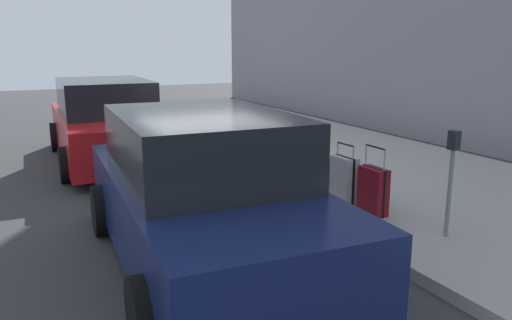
{
  "coord_description": "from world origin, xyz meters",
  "views": [
    {
      "loc": [
        -9.17,
        3.54,
        2.37
      ],
      "look_at": [
        -2.22,
        0.11,
        0.59
      ],
      "focal_mm": 35.54,
      "sensor_mm": 36.0,
      "label": 1
    }
  ],
  "objects": [
    {
      "name": "ground_plane",
      "position": [
        0.0,
        0.0,
        0.0
      ],
      "size": [
        40.0,
        40.0,
        0.0
      ],
      "primitive_type": "plane",
      "color": "#333335"
    },
    {
      "name": "sidewalk_curb",
      "position": [
        0.0,
        -2.5,
        0.07
      ],
      "size": [
        18.0,
        5.0,
        0.14
      ],
      "primitive_type": "cube",
      "color": "#9E9B93",
      "rests_on": "ground_plane"
    },
    {
      "name": "suitcase_maroon_0",
      "position": [
        -4.04,
        -0.74,
        0.46
      ],
      "size": [
        0.45,
        0.2,
        0.93
      ],
      "color": "maroon",
      "rests_on": "sidewalk_curb"
    },
    {
      "name": "suitcase_silver_1",
      "position": [
        -3.48,
        -0.67,
        0.48
      ],
      "size": [
        0.42,
        0.23,
        0.87
      ],
      "color": "#9EA0A8",
      "rests_on": "sidewalk_curb"
    },
    {
      "name": "suitcase_olive_2",
      "position": [
        -2.9,
        -0.69,
        0.4
      ],
      "size": [
        0.49,
        0.28,
        0.58
      ],
      "color": "#59601E",
      "rests_on": "sidewalk_curb"
    },
    {
      "name": "suitcase_black_3",
      "position": [
        -2.3,
        -0.68,
        0.42
      ],
      "size": [
        0.46,
        0.29,
        0.77
      ],
      "color": "black",
      "rests_on": "sidewalk_curb"
    },
    {
      "name": "suitcase_red_4",
      "position": [
        -1.73,
        -0.81,
        0.49
      ],
      "size": [
        0.44,
        0.24,
        0.76
      ],
      "color": "red",
      "rests_on": "sidewalk_curb"
    },
    {
      "name": "suitcase_navy_5",
      "position": [
        -1.2,
        -0.66,
        0.41
      ],
      "size": [
        0.35,
        0.2,
        0.59
      ],
      "color": "navy",
      "rests_on": "sidewalk_curb"
    },
    {
      "name": "suitcase_teal_6",
      "position": [
        -0.68,
        -0.7,
        0.45
      ],
      "size": [
        0.44,
        0.23,
        0.91
      ],
      "color": "#0F606B",
      "rests_on": "sidewalk_curb"
    },
    {
      "name": "suitcase_maroon_7",
      "position": [
        -0.11,
        -0.78,
        0.48
      ],
      "size": [
        0.45,
        0.25,
        0.92
      ],
      "color": "maroon",
      "rests_on": "sidewalk_curb"
    },
    {
      "name": "fire_hydrant",
      "position": [
        0.68,
        -0.74,
        0.51
      ],
      "size": [
        0.39,
        0.21,
        0.72
      ],
      "color": "#99999E",
      "rests_on": "sidewalk_curb"
    },
    {
      "name": "bollard_post",
      "position": [
        1.4,
        -0.59,
        0.61
      ],
      "size": [
        0.12,
        0.12,
        0.94
      ],
      "primitive_type": "cylinder",
      "color": "#333338",
      "rests_on": "sidewalk_curb"
    },
    {
      "name": "parking_meter",
      "position": [
        -5.09,
        -0.99,
        0.97
      ],
      "size": [
        0.12,
        0.09,
        1.27
      ],
      "color": "slate",
      "rests_on": "sidewalk_curb"
    },
    {
      "name": "parked_car_navy_0",
      "position": [
        -4.27,
        1.75,
        0.78
      ],
      "size": [
        4.54,
        2.24,
        1.68
      ],
      "color": "#141E4C",
      "rests_on": "ground_plane"
    },
    {
      "name": "parked_car_red_1",
      "position": [
        1.43,
        1.75,
        0.78
      ],
      "size": [
        4.85,
        2.18,
        1.66
      ],
      "color": "#AD1619",
      "rests_on": "ground_plane"
    }
  ]
}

